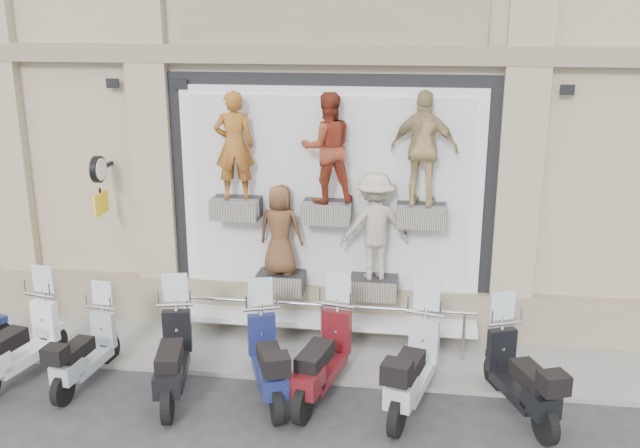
{
  "coord_description": "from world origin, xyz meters",
  "views": [
    {
      "loc": [
        1.53,
        -8.7,
        5.48
      ],
      "look_at": [
        -0.02,
        1.9,
        2.31
      ],
      "focal_mm": 40.0,
      "sensor_mm": 36.0,
      "label": 1
    }
  ],
  "objects_px": {
    "scooter_d": "(172,343)",
    "scooter_g": "(413,354)",
    "scooter_c": "(84,340)",
    "scooter_f": "(322,344)",
    "scooter_e": "(267,347)",
    "scooter_b": "(16,331)",
    "scooter_h": "(522,363)",
    "guard_rail": "(322,329)",
    "clock_sign_bracket": "(99,178)"
  },
  "relations": [
    {
      "from": "scooter_g",
      "to": "scooter_h",
      "type": "distance_m",
      "value": 1.5
    },
    {
      "from": "scooter_c",
      "to": "scooter_e",
      "type": "height_order",
      "value": "scooter_e"
    },
    {
      "from": "scooter_c",
      "to": "scooter_d",
      "type": "relative_size",
      "value": 0.87
    },
    {
      "from": "scooter_d",
      "to": "scooter_f",
      "type": "bearing_deg",
      "value": -5.44
    },
    {
      "from": "guard_rail",
      "to": "scooter_d",
      "type": "distance_m",
      "value": 2.59
    },
    {
      "from": "scooter_b",
      "to": "scooter_h",
      "type": "height_order",
      "value": "scooter_b"
    },
    {
      "from": "scooter_b",
      "to": "scooter_e",
      "type": "bearing_deg",
      "value": 12.64
    },
    {
      "from": "scooter_d",
      "to": "scooter_e",
      "type": "bearing_deg",
      "value": -6.42
    },
    {
      "from": "scooter_c",
      "to": "scooter_e",
      "type": "distance_m",
      "value": 2.84
    },
    {
      "from": "guard_rail",
      "to": "clock_sign_bracket",
      "type": "distance_m",
      "value": 4.57
    },
    {
      "from": "clock_sign_bracket",
      "to": "scooter_d",
      "type": "height_order",
      "value": "clock_sign_bracket"
    },
    {
      "from": "guard_rail",
      "to": "scooter_c",
      "type": "xyz_separation_m",
      "value": [
        -3.43,
        -1.46,
        0.27
      ]
    },
    {
      "from": "guard_rail",
      "to": "scooter_e",
      "type": "bearing_deg",
      "value": -112.24
    },
    {
      "from": "scooter_d",
      "to": "scooter_h",
      "type": "relative_size",
      "value": 1.04
    },
    {
      "from": "scooter_d",
      "to": "scooter_e",
      "type": "height_order",
      "value": "scooter_d"
    },
    {
      "from": "scooter_g",
      "to": "scooter_f",
      "type": "bearing_deg",
      "value": -171.51
    },
    {
      "from": "scooter_e",
      "to": "scooter_g",
      "type": "distance_m",
      "value": 2.11
    },
    {
      "from": "guard_rail",
      "to": "scooter_f",
      "type": "xyz_separation_m",
      "value": [
        0.19,
        -1.34,
        0.39
      ]
    },
    {
      "from": "scooter_c",
      "to": "scooter_f",
      "type": "distance_m",
      "value": 3.63
    },
    {
      "from": "scooter_f",
      "to": "scooter_c",
      "type": "bearing_deg",
      "value": -165.7
    },
    {
      "from": "scooter_g",
      "to": "scooter_h",
      "type": "xyz_separation_m",
      "value": [
        1.5,
        0.03,
        -0.05
      ]
    },
    {
      "from": "guard_rail",
      "to": "scooter_d",
      "type": "bearing_deg",
      "value": -141.13
    },
    {
      "from": "guard_rail",
      "to": "scooter_e",
      "type": "relative_size",
      "value": 2.51
    },
    {
      "from": "scooter_d",
      "to": "scooter_h",
      "type": "xyz_separation_m",
      "value": [
        5.01,
        0.18,
        -0.03
      ]
    },
    {
      "from": "guard_rail",
      "to": "scooter_b",
      "type": "distance_m",
      "value": 4.76
    },
    {
      "from": "scooter_d",
      "to": "scooter_g",
      "type": "height_order",
      "value": "scooter_g"
    },
    {
      "from": "scooter_b",
      "to": "scooter_f",
      "type": "xyz_separation_m",
      "value": [
        4.69,
        0.19,
        0.02
      ]
    },
    {
      "from": "guard_rail",
      "to": "scooter_e",
      "type": "xyz_separation_m",
      "value": [
        -0.6,
        -1.46,
        0.35
      ]
    },
    {
      "from": "clock_sign_bracket",
      "to": "scooter_f",
      "type": "bearing_deg",
      "value": -23.78
    },
    {
      "from": "scooter_d",
      "to": "scooter_g",
      "type": "xyz_separation_m",
      "value": [
        3.51,
        0.15,
        0.02
      ]
    },
    {
      "from": "scooter_b",
      "to": "scooter_f",
      "type": "height_order",
      "value": "scooter_f"
    },
    {
      "from": "guard_rail",
      "to": "scooter_h",
      "type": "distance_m",
      "value": 3.36
    },
    {
      "from": "scooter_b",
      "to": "scooter_f",
      "type": "bearing_deg",
      "value": 13.97
    },
    {
      "from": "scooter_c",
      "to": "scooter_h",
      "type": "distance_m",
      "value": 6.45
    },
    {
      "from": "clock_sign_bracket",
      "to": "scooter_e",
      "type": "relative_size",
      "value": 0.51
    },
    {
      "from": "guard_rail",
      "to": "scooter_e",
      "type": "distance_m",
      "value": 1.62
    },
    {
      "from": "scooter_b",
      "to": "scooter_d",
      "type": "height_order",
      "value": "scooter_d"
    },
    {
      "from": "scooter_e",
      "to": "scooter_g",
      "type": "relative_size",
      "value": 0.95
    },
    {
      "from": "scooter_c",
      "to": "scooter_e",
      "type": "bearing_deg",
      "value": 5.87
    },
    {
      "from": "clock_sign_bracket",
      "to": "scooter_d",
      "type": "xyz_separation_m",
      "value": [
        1.9,
        -2.08,
        -1.96
      ]
    },
    {
      "from": "scooter_g",
      "to": "scooter_h",
      "type": "height_order",
      "value": "scooter_g"
    },
    {
      "from": "scooter_d",
      "to": "scooter_b",
      "type": "bearing_deg",
      "value": 165.64
    },
    {
      "from": "scooter_f",
      "to": "scooter_h",
      "type": "bearing_deg",
      "value": 10.37
    },
    {
      "from": "clock_sign_bracket",
      "to": "scooter_h",
      "type": "relative_size",
      "value": 0.51
    },
    {
      "from": "guard_rail",
      "to": "scooter_h",
      "type": "bearing_deg",
      "value": -25.38
    },
    {
      "from": "scooter_e",
      "to": "scooter_h",
      "type": "bearing_deg",
      "value": -20.47
    },
    {
      "from": "scooter_h",
      "to": "guard_rail",
      "type": "bearing_deg",
      "value": 133.1
    },
    {
      "from": "scooter_c",
      "to": "scooter_h",
      "type": "relative_size",
      "value": 0.9
    },
    {
      "from": "guard_rail",
      "to": "scooter_c",
      "type": "distance_m",
      "value": 3.74
    },
    {
      "from": "scooter_c",
      "to": "scooter_d",
      "type": "xyz_separation_m",
      "value": [
        1.44,
        -0.14,
        0.11
      ]
    }
  ]
}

